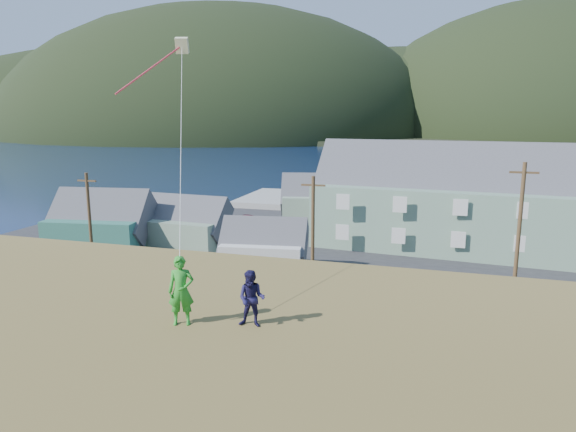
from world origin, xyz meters
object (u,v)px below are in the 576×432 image
at_px(shed_white, 264,248).
at_px(kite_flyer_green, 181,291).
at_px(shed_teal, 101,224).
at_px(shed_palegreen_near, 184,225).
at_px(lodge, 504,203).
at_px(kite_flyer_navy, 252,299).
at_px(shed_palegreen_far, 325,200).
at_px(wharf, 333,202).

height_order(shed_white, kite_flyer_green, kite_flyer_green).
height_order(shed_teal, kite_flyer_green, kite_flyer_green).
distance_m(shed_teal, shed_palegreen_near, 7.58).
bearing_deg(kite_flyer_green, lodge, 51.46).
xyz_separation_m(lodge, kite_flyer_navy, (-10.36, -38.04, 3.25)).
bearing_deg(shed_white, kite_flyer_green, -83.46).
distance_m(lodge, shed_teal, 37.17).
relative_size(shed_palegreen_far, kite_flyer_navy, 7.63).
bearing_deg(kite_flyer_navy, shed_white, 103.55).
distance_m(shed_palegreen_near, shed_white, 11.12).
bearing_deg(wharf, shed_palegreen_far, -82.98).
bearing_deg(shed_white, wharf, 83.78).
bearing_deg(shed_palegreen_near, lodge, 17.72).
height_order(lodge, shed_palegreen_near, lodge).
relative_size(shed_palegreen_near, shed_palegreen_far, 0.77).
height_order(shed_teal, shed_palegreen_far, shed_teal).
xyz_separation_m(shed_palegreen_far, kite_flyer_green, (6.48, -47.43, 5.45)).
bearing_deg(kite_flyer_navy, kite_flyer_green, -172.44).
bearing_deg(shed_palegreen_near, wharf, 76.75).
bearing_deg(wharf, kite_flyer_navy, -80.61).
distance_m(lodge, kite_flyer_navy, 39.56).
relative_size(shed_teal, kite_flyer_green, 5.31).
bearing_deg(shed_palegreen_far, wharf, 83.99).
distance_m(lodge, shed_palegreen_far, 20.79).
xyz_separation_m(shed_teal, kite_flyer_navy, (25.38, -28.00, 5.30)).
relative_size(shed_palegreen_near, kite_flyer_navy, 5.88).
distance_m(shed_palegreen_near, kite_flyer_navy, 36.58).
bearing_deg(lodge, shed_teal, -159.61).
bearing_deg(shed_palegreen_near, kite_flyer_navy, -55.15).
bearing_deg(shed_palegreen_near, shed_palegreen_far, 61.61).
bearing_deg(wharf, kite_flyer_green, -82.37).
xyz_separation_m(wharf, shed_palegreen_far, (1.46, -11.86, 2.22)).
bearing_deg(kite_flyer_green, kite_flyer_navy, -8.46).
height_order(shed_palegreen_near, kite_flyer_green, kite_flyer_green).
relative_size(shed_teal, shed_palegreen_far, 0.85).
height_order(shed_teal, shed_palegreen_near, shed_teal).
bearing_deg(shed_white, kite_flyer_navy, -79.58).
distance_m(shed_palegreen_far, kite_flyer_green, 48.18).
bearing_deg(kite_flyer_green, shed_palegreen_far, 76.79).
height_order(shed_teal, kite_flyer_navy, kite_flyer_navy).
xyz_separation_m(lodge, shed_white, (-19.01, -12.20, -2.59)).
distance_m(kite_flyer_green, kite_flyer_navy, 1.85).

